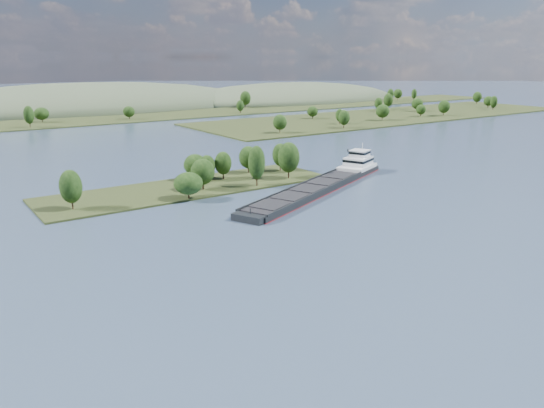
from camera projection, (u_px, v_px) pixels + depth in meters
ground at (297, 235)px, 132.97m from camera, size 1800.00×1800.00×0.00m
tree_island at (208, 176)px, 181.84m from camera, size 100.00×33.33×15.07m
right_bank at (395, 115)px, 402.09m from camera, size 320.00×90.00×14.80m
back_shoreline at (53, 122)px, 357.96m from camera, size 900.00×60.00×15.72m
hill_east at (291, 100)px, 552.86m from camera, size 260.00×140.00×36.00m
hill_west at (89, 108)px, 466.60m from camera, size 320.00×160.00×44.00m
cargo_barge at (326, 182)px, 182.73m from camera, size 83.00×43.66×11.65m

